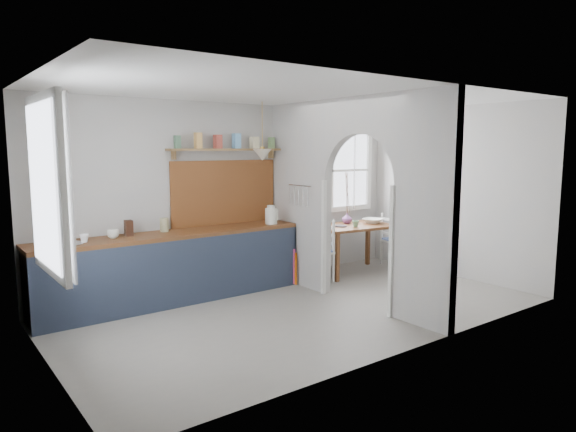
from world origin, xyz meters
TOP-DOWN VIEW (x-y plane):
  - floor at (0.00, 0.00)m, footprint 5.80×3.20m
  - ceiling at (0.00, 0.00)m, footprint 5.80×3.20m
  - walls at (0.00, 0.00)m, footprint 5.81×3.21m
  - partition at (0.70, 0.06)m, footprint 0.12×3.20m
  - kitchen_window at (-2.87, 0.00)m, footprint 0.10×1.16m
  - nook_window at (1.80, 1.56)m, footprint 1.76×0.10m
  - counter at (-1.13, 1.33)m, footprint 3.50×0.60m
  - sink at (-2.43, 1.30)m, footprint 0.40×0.40m
  - backsplash at (-0.20, 1.58)m, footprint 1.65×0.03m
  - shelf at (-0.20, 1.49)m, footprint 1.75×0.20m
  - pendant_lamp at (0.15, 1.15)m, footprint 0.26×0.26m
  - utensil_rail at (0.61, 0.90)m, footprint 0.02×0.50m
  - dining_table at (1.81, 1.04)m, footprint 1.33×0.98m
  - chair_left at (0.95, 0.97)m, footprint 0.44×0.44m
  - chair_right at (2.76, 0.98)m, footprint 0.47×0.47m
  - kettle at (0.31, 1.18)m, footprint 0.25×0.22m
  - mug_a at (-2.23, 1.28)m, footprint 0.12×0.12m
  - mug_b at (-1.88, 1.34)m, footprint 0.18×0.18m
  - knife_block at (-1.67, 1.40)m, footprint 0.10×0.13m
  - jar at (-1.19, 1.44)m, footprint 0.14×0.14m
  - towel_magenta at (0.58, 0.99)m, footprint 0.02×0.03m
  - towel_orange at (0.58, 0.95)m, footprint 0.02×0.03m
  - bowl at (2.19, 1.00)m, footprint 0.40×0.40m
  - table_cup at (1.68, 0.87)m, footprint 0.13×0.13m
  - plate at (1.53, 1.05)m, footprint 0.27×0.27m
  - vase at (1.84, 1.23)m, footprint 0.19×0.19m

SIDE VIEW (x-z plane):
  - floor at x=0.00m, z-range -0.01..0.01m
  - towel_orange at x=0.58m, z-range 0.02..0.48m
  - towel_magenta at x=0.58m, z-range 0.02..0.53m
  - dining_table at x=1.81m, z-range 0.00..0.77m
  - chair_right at x=2.76m, z-range 0.00..0.88m
  - counter at x=-1.13m, z-range 0.01..0.91m
  - chair_left at x=0.95m, z-range 0.00..0.93m
  - plate at x=1.53m, z-range 0.77..0.78m
  - bowl at x=2.19m, z-range 0.77..0.84m
  - table_cup at x=1.68m, z-range 0.77..0.86m
  - vase at x=1.84m, z-range 0.77..0.93m
  - sink at x=-2.43m, z-range 0.88..0.90m
  - mug_a at x=-2.23m, z-range 0.90..1.00m
  - mug_b at x=-1.88m, z-range 0.90..1.01m
  - jar at x=-1.19m, z-range 0.90..1.08m
  - knife_block at x=-1.67m, z-range 0.90..1.09m
  - kettle at x=0.31m, z-range 0.90..1.17m
  - walls at x=0.00m, z-range 0.00..2.60m
  - backsplash at x=-0.20m, z-range 0.90..1.80m
  - utensil_rail at x=0.61m, z-range 1.44..1.46m
  - partition at x=0.70m, z-range 0.15..2.75m
  - nook_window at x=1.80m, z-range 0.95..2.25m
  - kitchen_window at x=-2.87m, z-range 0.90..2.40m
  - pendant_lamp at x=0.15m, z-range 1.80..1.96m
  - shelf at x=-0.20m, z-range 1.89..2.10m
  - ceiling at x=0.00m, z-range 2.60..2.60m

